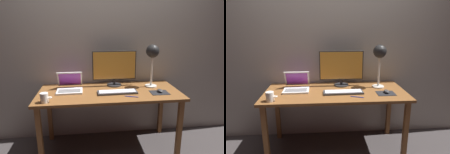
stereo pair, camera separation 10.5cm
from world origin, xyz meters
TOP-DOWN VIEW (x-y plane):
  - ground_plane at (0.00, 0.00)m, footprint 4.80×4.80m
  - back_wall at (0.00, 0.40)m, footprint 4.80×0.06m
  - desk at (0.00, 0.00)m, footprint 1.60×0.70m
  - monitor at (0.09, 0.21)m, footprint 0.53×0.18m
  - keyboard_main at (0.08, -0.08)m, footprint 0.44×0.15m
  - laptop at (-0.45, 0.09)m, footprint 0.29×0.31m
  - desk_lamp at (0.53, 0.11)m, footprint 0.16×0.16m
  - mousepad at (0.55, -0.12)m, footprint 0.20×0.16m
  - mouse at (0.56, -0.11)m, footprint 0.06×0.10m
  - coffee_mug at (-0.67, -0.26)m, footprint 0.11×0.08m
  - pen at (0.21, -0.22)m, footprint 0.13×0.06m

SIDE VIEW (x-z plane):
  - ground_plane at x=0.00m, z-range 0.00..0.00m
  - desk at x=0.00m, z-range 0.29..1.03m
  - mousepad at x=0.55m, z-range 0.74..0.74m
  - pen at x=0.21m, z-range 0.74..0.75m
  - keyboard_main at x=0.08m, z-range 0.74..0.76m
  - mouse at x=0.56m, z-range 0.74..0.78m
  - coffee_mug at x=-0.67m, z-range 0.74..0.84m
  - laptop at x=-0.45m, z-range 0.70..0.90m
  - monitor at x=0.09m, z-range 0.76..1.19m
  - desk_lamp at x=0.53m, z-range 0.88..1.39m
  - back_wall at x=0.00m, z-range 0.00..2.60m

